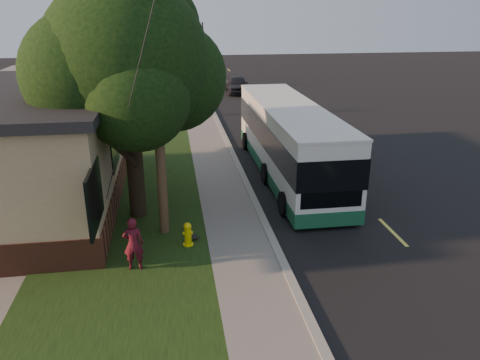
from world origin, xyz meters
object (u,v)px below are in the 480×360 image
object	(u,v)px
fire_hydrant	(188,234)
utility_pole	(156,89)
dumpster	(27,152)
distant_car	(237,84)
leafy_tree	(128,64)
traffic_signal	(203,48)
bare_tree_near	(160,85)
transit_bus	(289,139)
bare_tree_far	(167,65)
skateboarder	(133,244)
skateboard_main	(191,234)

from	to	relation	value
fire_hydrant	utility_pole	xyz separation A→B (m)	(-0.71, 0.99, 4.20)
utility_pole	dumpster	world-z (taller)	utility_pole
distant_car	leafy_tree	bearing A→B (deg)	-104.46
traffic_signal	distant_car	size ratio (longest dim) A/B	1.28
bare_tree_near	transit_bus	xyz separation A→B (m)	(5.48, -12.08, -0.53)
leafy_tree	bare_tree_far	size ratio (longest dim) A/B	1.94
traffic_signal	skateboarder	size ratio (longest dim) A/B	3.61
fire_hydrant	bare_tree_far	world-z (taller)	bare_tree_far
bare_tree_near	skateboard_main	xyz separation A→B (m)	(1.00, -17.40, -2.03)
utility_pole	traffic_signal	xyz separation A→B (m)	(3.81, 33.01, -1.47)
utility_pole	distant_car	size ratio (longest dim) A/B	2.12
leafy_tree	distant_car	xyz separation A→B (m)	(6.91, 23.94, -4.44)
skateboard_main	distant_car	distance (m)	26.53
fire_hydrant	transit_bus	size ratio (longest dim) A/B	0.07
traffic_signal	dumpster	distance (m)	27.32
fire_hydrant	utility_pole	distance (m)	4.37
bare_tree_near	dumpster	world-z (taller)	bare_tree_near
bare_tree_far	transit_bus	world-z (taller)	bare_tree_far
leafy_tree	bare_tree_near	xyz separation A→B (m)	(0.67, 15.35, -3.02)
traffic_signal	distant_car	bearing A→B (deg)	-73.17
bare_tree_far	skateboarder	distance (m)	31.19
traffic_signal	skateboarder	bearing A→B (deg)	-97.47
bare_tree_far	distant_car	xyz separation A→B (m)	(5.74, -3.41, -1.27)
utility_pole	bare_tree_far	xyz separation A→B (m)	(0.31, 29.01, -2.63)
traffic_signal	skateboarder	world-z (taller)	traffic_signal
skateboard_main	dumpster	bearing A→B (deg)	130.57
leafy_tree	dumpster	size ratio (longest dim) A/B	4.89
bare_tree_near	utility_pole	bearing A→B (deg)	-89.34
utility_pole	fire_hydrant	bearing A→B (deg)	-54.62
transit_bus	traffic_signal	bearing A→B (deg)	93.02
transit_bus	dumpster	world-z (taller)	transit_bus
fire_hydrant	traffic_signal	world-z (taller)	traffic_signal
bare_tree_near	distant_car	bearing A→B (deg)	54.00
fire_hydrant	skateboarder	bearing A→B (deg)	-142.74
fire_hydrant	skateboard_main	world-z (taller)	fire_hydrant
utility_pole	distant_car	world-z (taller)	utility_pole
transit_bus	skateboard_main	xyz separation A→B (m)	(-4.48, -5.33, -1.50)
bare_tree_near	traffic_signal	size ratio (longest dim) A/B	0.78
fire_hydrant	skateboarder	distance (m)	1.93
leafy_tree	skateboarder	world-z (taller)	leafy_tree
bare_tree_near	skateboarder	distance (m)	19.20
bare_tree_far	skateboarder	bearing A→B (deg)	-92.03
leafy_tree	traffic_signal	bearing A→B (deg)	81.53
bare_tree_near	traffic_signal	distance (m)	16.52
bare_tree_far	skateboarder	size ratio (longest dim) A/B	2.65
traffic_signal	transit_bus	xyz separation A→B (m)	(1.48, -28.08, -1.54)
fire_hydrant	bare_tree_near	xyz separation A→B (m)	(-0.90, 18.00, 1.72)
dumpster	utility_pole	bearing A→B (deg)	-51.49
bare_tree_near	distant_car	distance (m)	10.71
utility_pole	bare_tree_near	xyz separation A→B (m)	(-0.19, 17.01, -2.48)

